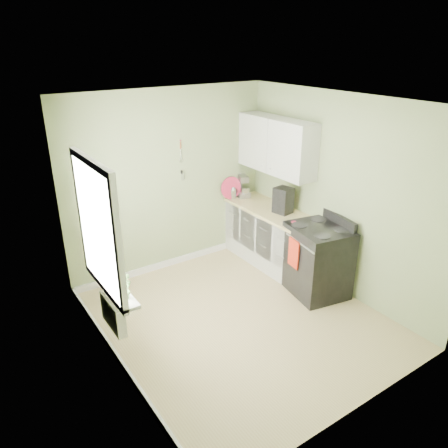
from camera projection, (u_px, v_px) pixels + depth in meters
floor at (240, 320)px, 5.56m from camera, size 3.20×3.60×0.02m
ceiling at (244, 101)px, 4.49m from camera, size 3.20×3.60×0.02m
wall_back at (169, 182)px, 6.40m from camera, size 3.20×0.02×2.70m
wall_left at (107, 259)px, 4.20m from camera, size 0.02×3.60×2.70m
wall_right at (339, 196)px, 5.86m from camera, size 0.02×3.60×2.70m
base_cabinets at (270, 237)px, 6.82m from camera, size 0.60×1.60×0.87m
countertop at (271, 210)px, 6.64m from camera, size 0.64×1.60×0.04m
upper_cabinets at (276, 145)px, 6.40m from camera, size 0.35×1.40×0.80m
window at (97, 229)px, 4.36m from camera, size 0.06×1.14×1.44m
window_sill at (111, 284)px, 4.66m from camera, size 0.18×1.14×0.04m
radiator at (113, 313)px, 4.74m from camera, size 0.12×0.50×0.35m
wall_utensils at (181, 167)px, 6.40m from camera, size 0.02×0.14×0.58m
stove at (317, 260)px, 6.00m from camera, size 0.84×0.91×1.11m
stand_mixer at (242, 186)px, 7.12m from camera, size 0.28×0.36×0.39m
kettle at (233, 193)px, 7.03m from camera, size 0.19×0.11×0.19m
coffee_maker at (283, 201)px, 6.42m from camera, size 0.26×0.28×0.39m
red_tray at (231, 188)px, 6.98m from camera, size 0.37×0.08×0.36m
jar at (294, 224)px, 5.99m from camera, size 0.07×0.07×0.08m
plant_a at (124, 286)px, 4.31m from camera, size 0.18×0.14×0.29m
plant_b at (111, 270)px, 4.58m from camera, size 0.23×0.23×0.33m
plant_c at (97, 256)px, 4.92m from camera, size 0.16×0.16×0.29m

